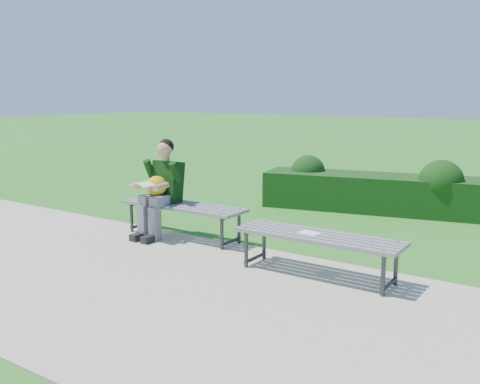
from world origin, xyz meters
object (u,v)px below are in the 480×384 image
hedge (374,189)px  seated_boy (161,185)px  bench_right (318,240)px  paper_sheet (310,233)px  bench_left (183,208)px

hedge → seated_boy: (-1.80, -3.27, 0.35)m
hedge → bench_right: size_ratio=2.05×
bench_right → paper_sheet: bench_right is taller
hedge → seated_boy: 3.75m
seated_boy → paper_sheet: (2.39, -0.31, -0.24)m
bench_left → bench_right: 2.23m
bench_right → seated_boy: size_ratio=1.37×
seated_boy → paper_sheet: 2.42m
bench_left → seated_boy: seated_boy is taller
hedge → bench_left: size_ratio=2.05×
bench_right → paper_sheet: bearing=180.0°
bench_right → paper_sheet: (-0.10, 0.00, 0.06)m
bench_left → paper_sheet: (2.09, -0.41, 0.06)m
seated_boy → bench_right: bearing=-7.2°
seated_boy → paper_sheet: size_ratio=5.43×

